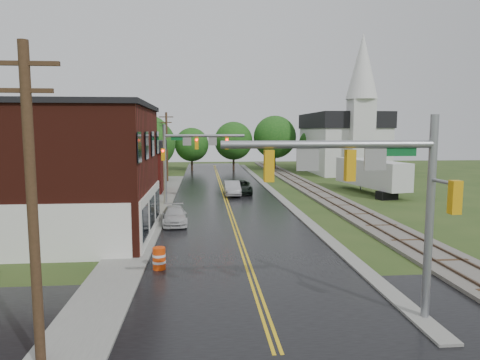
{
  "coord_description": "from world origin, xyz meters",
  "views": [
    {
      "loc": [
        -2.18,
        -11.86,
        6.65
      ],
      "look_at": [
        0.19,
        15.31,
        3.5
      ],
      "focal_mm": 32.0,
      "sensor_mm": 36.0,
      "label": 1
    }
  ],
  "objects": [
    {
      "name": "cross_road",
      "position": [
        0.0,
        2.0,
        0.0
      ],
      "size": [
        60.0,
        9.0,
        0.02
      ],
      "primitive_type": "cube",
      "color": "black",
      "rests_on": "ground"
    },
    {
      "name": "utility_pole_b",
      "position": [
        -6.8,
        22.0,
        4.72
      ],
      "size": [
        1.8,
        0.28,
        9.0
      ],
      "color": "#382616",
      "rests_on": "ground"
    },
    {
      "name": "tree_left_b",
      "position": [
        -17.85,
        31.9,
        5.72
      ],
      "size": [
        7.6,
        7.6,
        9.69
      ],
      "color": "black",
      "rests_on": "ground"
    },
    {
      "name": "tree_left_e",
      "position": [
        -8.85,
        45.9,
        4.81
      ],
      "size": [
        6.4,
        6.4,
        8.16
      ],
      "color": "black",
      "rests_on": "ground"
    },
    {
      "name": "utility_pole_a",
      "position": [
        -6.8,
        0.0,
        4.72
      ],
      "size": [
        1.8,
        0.28,
        9.0
      ],
      "color": "#382616",
      "rests_on": "ground"
    },
    {
      "name": "pickup_white",
      "position": [
        -4.25,
        18.45,
        0.61
      ],
      "size": [
        2.08,
        4.33,
        1.22
      ],
      "primitive_type": "imported",
      "rotation": [
        0.0,
        0.0,
        0.09
      ],
      "color": "silver",
      "rests_on": "ground"
    },
    {
      "name": "utility_pole_c",
      "position": [
        -6.8,
        44.0,
        4.72
      ],
      "size": [
        1.8,
        0.28,
        9.0
      ],
      "color": "#382616",
      "rests_on": "ground"
    },
    {
      "name": "ground",
      "position": [
        0.0,
        0.0,
        0.0
      ],
      "size": [
        160.0,
        160.0,
        0.0
      ],
      "primitive_type": "plane",
      "color": "#2A4119",
      "rests_on": "ground"
    },
    {
      "name": "traffic_signal_near",
      "position": [
        3.47,
        2.0,
        4.97
      ],
      "size": [
        7.34,
        0.3,
        7.2
      ],
      "color": "gray",
      "rests_on": "ground"
    },
    {
      "name": "church",
      "position": [
        20.0,
        53.74,
        5.83
      ],
      "size": [
        10.4,
        18.4,
        20.0
      ],
      "color": "silver",
      "rests_on": "ground"
    },
    {
      "name": "construction_barrel",
      "position": [
        -4.32,
        8.35,
        0.54
      ],
      "size": [
        0.72,
        0.72,
        1.08
      ],
      "primitive_type": "cylinder",
      "rotation": [
        0.0,
        0.0,
        0.21
      ],
      "color": "red",
      "rests_on": "ground"
    },
    {
      "name": "sedan_silver",
      "position": [
        0.8,
        31.7,
        0.74
      ],
      "size": [
        1.61,
        4.52,
        1.48
      ],
      "primitive_type": "imported",
      "rotation": [
        0.0,
        0.0,
        0.01
      ],
      "color": "#9D9EA2",
      "rests_on": "ground"
    },
    {
      "name": "yellow_house",
      "position": [
        -11.0,
        26.0,
        3.2
      ],
      "size": [
        8.0,
        7.0,
        6.4
      ],
      "primitive_type": "cube",
      "color": "tan",
      "rests_on": "ground"
    },
    {
      "name": "suv_dark",
      "position": [
        1.8,
        32.85,
        0.68
      ],
      "size": [
        2.41,
        4.98,
        1.37
      ],
      "primitive_type": "imported",
      "rotation": [
        0.0,
        0.0,
        -0.03
      ],
      "color": "black",
      "rests_on": "ground"
    },
    {
      "name": "curb_right",
      "position": [
        5.4,
        35.0,
        0.0
      ],
      "size": [
        0.8,
        70.0,
        0.12
      ],
      "primitive_type": "cube",
      "color": "gray",
      "rests_on": "ground"
    },
    {
      "name": "main_road",
      "position": [
        0.0,
        30.0,
        0.0
      ],
      "size": [
        10.0,
        90.0,
        0.02
      ],
      "primitive_type": "cube",
      "color": "black",
      "rests_on": "ground"
    },
    {
      "name": "tree_left_c",
      "position": [
        -13.85,
        39.9,
        4.51
      ],
      "size": [
        6.0,
        6.0,
        7.65
      ],
      "color": "black",
      "rests_on": "ground"
    },
    {
      "name": "railroad",
      "position": [
        10.0,
        35.0,
        0.11
      ],
      "size": [
        3.2,
        80.0,
        0.3
      ],
      "color": "#59544C",
      "rests_on": "ground"
    },
    {
      "name": "semi_trailer",
      "position": [
        15.6,
        31.82,
        2.13
      ],
      "size": [
        4.29,
        11.23,
        3.55
      ],
      "color": "black",
      "rests_on": "ground"
    },
    {
      "name": "traffic_signal_far",
      "position": [
        -3.47,
        27.0,
        4.97
      ],
      "size": [
        7.34,
        0.43,
        7.2
      ],
      "color": "gray",
      "rests_on": "ground"
    },
    {
      "name": "darkred_building",
      "position": [
        -10.0,
        35.0,
        2.2
      ],
      "size": [
        7.0,
        6.0,
        4.4
      ],
      "primitive_type": "cube",
      "color": "#3F0F0C",
      "rests_on": "ground"
    },
    {
      "name": "brick_building",
      "position": [
        -12.48,
        15.0,
        4.15
      ],
      "size": [
        14.3,
        10.3,
        8.3
      ],
      "color": "#45170E",
      "rests_on": "ground"
    },
    {
      "name": "sidewalk_left",
      "position": [
        -6.2,
        25.0,
        0.0
      ],
      "size": [
        2.4,
        50.0,
        0.12
      ],
      "primitive_type": "cube",
      "color": "gray",
      "rests_on": "ground"
    }
  ]
}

